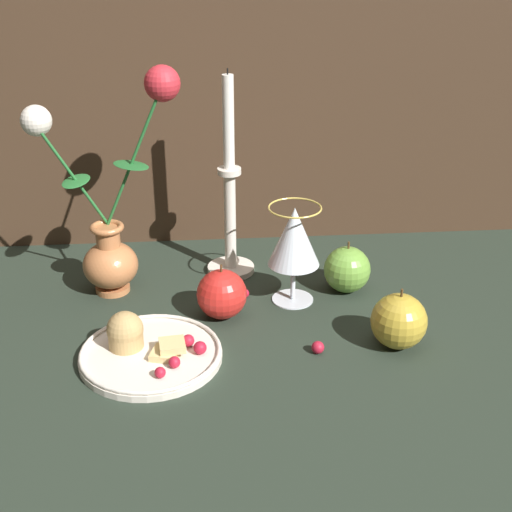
{
  "coord_description": "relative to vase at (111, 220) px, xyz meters",
  "views": [
    {
      "loc": [
        -0.05,
        -0.97,
        0.59
      ],
      "look_at": [
        0.03,
        0.03,
        0.1
      ],
      "focal_mm": 50.0,
      "sensor_mm": 36.0,
      "label": 1
    }
  ],
  "objects": [
    {
      "name": "vase",
      "position": [
        0.0,
        0.0,
        0.0
      ],
      "size": [
        0.25,
        0.09,
        0.38
      ],
      "color": "#B77042",
      "rests_on": "ground_plane"
    },
    {
      "name": "apple_beside_vase",
      "position": [
        0.39,
        -0.03,
        -0.09
      ],
      "size": [
        0.08,
        0.08,
        0.09
      ],
      "color": "#669938",
      "rests_on": "ground_plane"
    },
    {
      "name": "wine_glass",
      "position": [
        0.3,
        -0.06,
        -0.02
      ],
      "size": [
        0.09,
        0.09,
        0.17
      ],
      "color": "silver",
      "rests_on": "ground_plane"
    },
    {
      "name": "ground_plane",
      "position": [
        0.2,
        -0.12,
        -0.13
      ],
      "size": [
        2.4,
        2.4,
        0.0
      ],
      "primitive_type": "plane",
      "color": "#232D23",
      "rests_on": "ground"
    },
    {
      "name": "apple_near_glass",
      "position": [
        0.43,
        -0.21,
        -0.09
      ],
      "size": [
        0.08,
        0.08,
        0.1
      ],
      "color": "#B2932D",
      "rests_on": "ground_plane"
    },
    {
      "name": "berry_near_plate",
      "position": [
        0.31,
        -0.22,
        -0.12
      ],
      "size": [
        0.02,
        0.02,
        0.02
      ],
      "primitive_type": "sphere",
      "color": "#AD192D",
      "rests_on": "ground_plane"
    },
    {
      "name": "apple_at_table_edge",
      "position": [
        0.18,
        -0.1,
        -0.09
      ],
      "size": [
        0.08,
        0.08,
        0.09
      ],
      "color": "red",
      "rests_on": "ground_plane"
    },
    {
      "name": "plate_with_pastries",
      "position": [
        0.06,
        -0.21,
        -0.11
      ],
      "size": [
        0.21,
        0.21,
        0.07
      ],
      "color": "silver",
      "rests_on": "ground_plane"
    },
    {
      "name": "candlestick",
      "position": [
        0.2,
        0.05,
        -0.01
      ],
      "size": [
        0.08,
        0.08,
        0.36
      ],
      "color": "silver",
      "rests_on": "ground_plane"
    },
    {
      "name": "berry_front_center",
      "position": [
        0.22,
        -0.05,
        -0.12
      ],
      "size": [
        0.02,
        0.02,
        0.02
      ],
      "primitive_type": "sphere",
      "color": "#AD192D",
      "rests_on": "ground_plane"
    }
  ]
}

